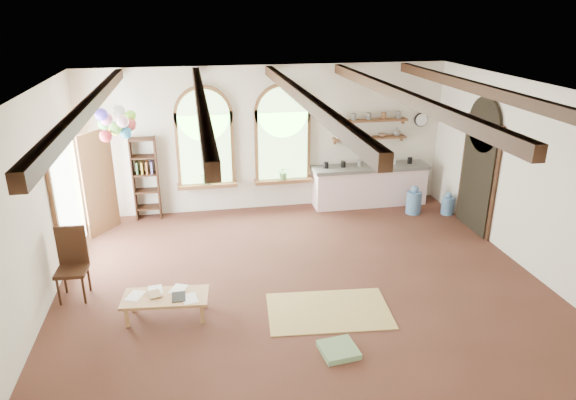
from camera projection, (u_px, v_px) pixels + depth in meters
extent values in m
plane|color=#542D22|center=(301.00, 281.00, 8.70)|extent=(8.00, 8.00, 0.00)
cube|color=brown|center=(205.00, 149.00, 11.09)|extent=(1.24, 0.08, 1.64)
cylinder|color=brown|center=(203.00, 115.00, 10.82)|extent=(1.24, 0.08, 1.24)
cube|color=#89BD71|center=(205.00, 150.00, 11.05)|extent=(1.10, 0.04, 1.50)
cube|color=brown|center=(208.00, 185.00, 11.29)|extent=(1.30, 0.28, 0.08)
cube|color=brown|center=(283.00, 146.00, 11.39)|extent=(1.24, 0.08, 1.64)
cylinder|color=brown|center=(282.00, 112.00, 11.12)|extent=(1.24, 0.08, 1.24)
cube|color=#89BD71|center=(283.00, 146.00, 11.35)|extent=(1.10, 0.04, 1.50)
cube|color=brown|center=(283.00, 181.00, 11.59)|extent=(1.30, 0.28, 0.08)
cube|color=brown|center=(67.00, 196.00, 9.25)|extent=(0.10, 1.90, 2.50)
cube|color=black|center=(477.00, 178.00, 10.36)|extent=(0.10, 1.30, 2.40)
cube|color=#F8D2DB|center=(369.00, 187.00, 11.88)|extent=(2.60, 0.55, 0.86)
cube|color=slate|center=(371.00, 167.00, 11.71)|extent=(2.68, 0.62, 0.08)
cube|color=brown|center=(370.00, 138.00, 11.64)|extent=(1.70, 0.24, 0.04)
cube|color=brown|center=(371.00, 120.00, 11.50)|extent=(1.70, 0.24, 0.04)
cylinder|color=black|center=(421.00, 120.00, 11.80)|extent=(0.32, 0.04, 0.32)
cube|color=#351D11|center=(134.00, 179.00, 10.91)|extent=(0.03, 0.32, 1.80)
cube|color=#351D11|center=(158.00, 178.00, 11.00)|extent=(0.03, 0.32, 1.80)
cube|color=#A8764D|center=(166.00, 297.00, 7.59)|extent=(1.31, 0.70, 0.05)
cube|color=#A8764D|center=(127.00, 317.00, 7.41)|extent=(0.06, 0.06, 0.32)
cube|color=#A8764D|center=(202.00, 314.00, 7.50)|extent=(0.06, 0.06, 0.32)
cube|color=#A8764D|center=(132.00, 302.00, 7.80)|extent=(0.06, 0.06, 0.32)
cube|color=#A8764D|center=(204.00, 299.00, 7.88)|extent=(0.06, 0.06, 0.32)
cube|color=#351D11|center=(72.00, 271.00, 8.03)|extent=(0.48, 0.48, 0.05)
cube|color=#351D11|center=(72.00, 246.00, 8.10)|extent=(0.46, 0.06, 0.68)
cube|color=tan|center=(329.00, 311.00, 7.84)|extent=(1.95, 1.30, 0.02)
cube|color=#6C8F62|center=(339.00, 350.00, 6.90)|extent=(0.53, 0.53, 0.08)
cylinder|color=#517CAE|center=(414.00, 202.00, 11.44)|extent=(0.34, 0.34, 0.50)
sphere|color=#517CAE|center=(415.00, 189.00, 11.33)|extent=(0.18, 0.18, 0.18)
cylinder|color=#517CAE|center=(448.00, 206.00, 11.40)|extent=(0.27, 0.27, 0.40)
sphere|color=#517CAE|center=(449.00, 195.00, 11.31)|extent=(0.14, 0.14, 0.14)
cylinder|color=white|center=(113.00, 99.00, 9.29)|extent=(0.01, 0.01, 0.85)
sphere|color=teal|center=(126.00, 133.00, 9.47)|extent=(0.23, 0.23, 0.23)
sphere|color=#C64342|center=(131.00, 125.00, 9.54)|extent=(0.23, 0.23, 0.23)
sphere|color=#7FE430|center=(131.00, 116.00, 9.66)|extent=(0.23, 0.23, 0.23)
sphere|color=silver|center=(119.00, 111.00, 9.54)|extent=(0.23, 0.23, 0.23)
sphere|color=yellow|center=(115.00, 129.00, 9.71)|extent=(0.23, 0.23, 0.23)
sphere|color=green|center=(104.00, 124.00, 9.61)|extent=(0.23, 0.23, 0.23)
sphere|color=#D664A1|center=(106.00, 119.00, 9.41)|extent=(0.23, 0.23, 0.23)
sphere|color=#5438F0|center=(101.00, 114.00, 9.24)|extent=(0.23, 0.23, 0.23)
sphere|color=red|center=(106.00, 136.00, 9.22)|extent=(0.23, 0.23, 0.23)
sphere|color=#6FD74B|center=(116.00, 128.00, 9.31)|extent=(0.23, 0.23, 0.23)
sphere|color=#FFBBD5|center=(122.00, 121.00, 9.26)|extent=(0.23, 0.23, 0.23)
imported|color=olive|center=(149.00, 296.00, 7.56)|extent=(0.24, 0.30, 0.02)
cube|color=black|center=(179.00, 297.00, 7.55)|extent=(0.20, 0.29, 0.01)
imported|color=#598C4C|center=(207.00, 177.00, 11.20)|extent=(0.27, 0.23, 0.30)
imported|color=#598C4C|center=(284.00, 173.00, 11.49)|extent=(0.27, 0.23, 0.30)
imported|color=white|center=(338.00, 136.00, 11.49)|extent=(0.12, 0.10, 0.10)
imported|color=beige|center=(353.00, 136.00, 11.55)|extent=(0.10, 0.10, 0.09)
imported|color=beige|center=(368.00, 136.00, 11.62)|extent=(0.22, 0.22, 0.05)
imported|color=#8C664C|center=(382.00, 135.00, 11.68)|extent=(0.20, 0.20, 0.06)
imported|color=slate|center=(397.00, 132.00, 11.71)|extent=(0.18, 0.18, 0.19)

